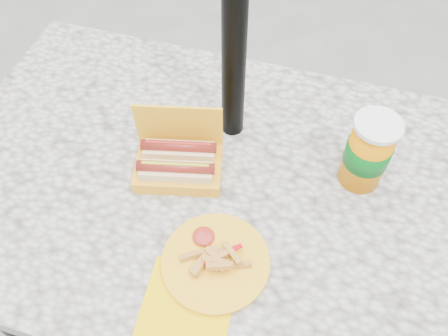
# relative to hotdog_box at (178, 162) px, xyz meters

# --- Properties ---
(ground) EXTENTS (60.00, 60.00, 0.00)m
(ground) POSITION_rel_hotdog_box_xyz_m (0.08, -0.01, -0.78)
(ground) COLOR slate
(picnic_table) EXTENTS (1.20, 0.80, 0.75)m
(picnic_table) POSITION_rel_hotdog_box_xyz_m (0.08, -0.01, -0.14)
(picnic_table) COLOR beige
(picnic_table) RESTS_ON ground
(hotdog_box) EXTENTS (0.21, 0.16, 0.15)m
(hotdog_box) POSITION_rel_hotdog_box_xyz_m (0.00, 0.00, 0.00)
(hotdog_box) COLOR #F0AE18
(hotdog_box) RESTS_ON picnic_table
(fries_plate) EXTENTS (0.22, 0.28, 0.04)m
(fries_plate) POSITION_rel_hotdog_box_xyz_m (0.14, -0.19, -0.02)
(fries_plate) COLOR #FFCC00
(fries_plate) RESTS_ON picnic_table
(soda_cup) EXTENTS (0.09, 0.09, 0.18)m
(soda_cup) POSITION_rel_hotdog_box_xyz_m (0.37, 0.09, 0.05)
(soda_cup) COLOR orange
(soda_cup) RESTS_ON picnic_table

